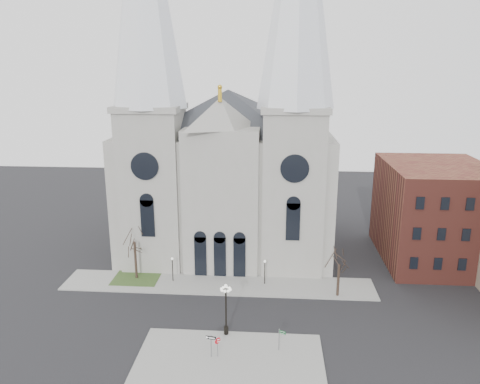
# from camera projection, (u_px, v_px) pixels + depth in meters

# --- Properties ---
(ground) EXTENTS (160.00, 160.00, 0.00)m
(ground) POSITION_uv_depth(u_px,v_px,m) (206.00, 332.00, 49.80)
(ground) COLOR black
(ground) RESTS_ON ground
(sidewalk_near) EXTENTS (18.00, 10.00, 0.14)m
(sidewalk_near) POSITION_uv_depth(u_px,v_px,m) (230.00, 361.00, 44.76)
(sidewalk_near) COLOR gray
(sidewalk_near) RESTS_ON ground
(sidewalk_far) EXTENTS (40.00, 6.00, 0.14)m
(sidewalk_far) POSITION_uv_depth(u_px,v_px,m) (218.00, 284.00, 60.37)
(sidewalk_far) COLOR gray
(sidewalk_far) RESTS_ON ground
(grass_patch) EXTENTS (6.00, 5.00, 0.18)m
(grass_patch) POSITION_uv_depth(u_px,v_px,m) (137.00, 278.00, 62.09)
(grass_patch) COLOR #324B20
(grass_patch) RESTS_ON ground
(cathedral) EXTENTS (33.00, 26.66, 54.00)m
(cathedral) POSITION_uv_depth(u_px,v_px,m) (226.00, 130.00, 66.95)
(cathedral) COLOR gray
(cathedral) RESTS_ON ground
(bg_building_brick) EXTENTS (14.00, 18.00, 14.00)m
(bg_building_brick) POSITION_uv_depth(u_px,v_px,m) (434.00, 213.00, 67.05)
(bg_building_brick) COLOR brown
(bg_building_brick) RESTS_ON ground
(tree_left) EXTENTS (3.20, 3.20, 7.50)m
(tree_left) POSITION_uv_depth(u_px,v_px,m) (134.00, 239.00, 60.65)
(tree_left) COLOR black
(tree_left) RESTS_ON ground
(tree_right) EXTENTS (3.20, 3.20, 6.00)m
(tree_right) POSITION_uv_depth(u_px,v_px,m) (339.00, 263.00, 56.24)
(tree_right) COLOR black
(tree_right) RESTS_ON ground
(ped_lamp_left) EXTENTS (0.32, 0.32, 3.26)m
(ped_lamp_left) POSITION_uv_depth(u_px,v_px,m) (172.00, 265.00, 60.68)
(ped_lamp_left) COLOR black
(ped_lamp_left) RESTS_ON sidewalk_far
(ped_lamp_right) EXTENTS (0.32, 0.32, 3.26)m
(ped_lamp_right) POSITION_uv_depth(u_px,v_px,m) (265.00, 268.00, 59.84)
(ped_lamp_right) COLOR black
(ped_lamp_right) RESTS_ON sidewalk_far
(stop_sign) EXTENTS (0.72, 0.32, 2.13)m
(stop_sign) POSITION_uv_depth(u_px,v_px,m) (217.00, 342.00, 44.92)
(stop_sign) COLOR slate
(stop_sign) RESTS_ON sidewalk_near
(globe_lamp) EXTENTS (1.34, 1.34, 5.70)m
(globe_lamp) POSITION_uv_depth(u_px,v_px,m) (226.00, 303.00, 48.19)
(globe_lamp) COLOR black
(globe_lamp) RESTS_ON sidewalk_near
(one_way_sign) EXTENTS (1.03, 0.22, 2.37)m
(one_way_sign) POSITION_uv_depth(u_px,v_px,m) (211.00, 342.00, 44.86)
(one_way_sign) COLOR slate
(one_way_sign) RESTS_ON sidewalk_near
(street_name_sign) EXTENTS (0.69, 0.36, 2.33)m
(street_name_sign) POSITION_uv_depth(u_px,v_px,m) (280.00, 338.00, 45.95)
(street_name_sign) COLOR slate
(street_name_sign) RESTS_ON sidewalk_near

